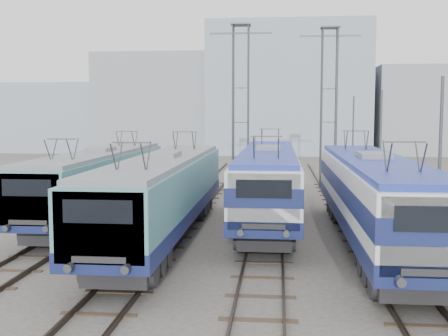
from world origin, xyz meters
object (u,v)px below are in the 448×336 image
catenary_tower_west (241,100)px  mast_rear (353,141)px  locomotive_far_left (100,178)px  mast_mid (380,151)px  locomotive_center_right (268,177)px  mast_front (439,173)px  locomotive_center_left (163,191)px  locomotive_far_right (374,192)px  catenary_tower_east (329,100)px

catenary_tower_west → mast_rear: bearing=24.9°
locomotive_far_left → mast_mid: size_ratio=2.55×
locomotive_far_left → locomotive_center_right: bearing=1.2°
mast_front → mast_rear: size_ratio=1.00×
locomotive_center_right → mast_front: size_ratio=2.64×
locomotive_center_left → mast_mid: 14.07m
locomotive_center_right → catenary_tower_west: bearing=100.9°
locomotive_far_right → catenary_tower_west: 18.95m
catenary_tower_west → catenary_tower_east: size_ratio=1.00×
locomotive_center_left → locomotive_far_left: bearing=132.2°
locomotive_far_right → mast_mid: 9.44m
locomotive_center_left → locomotive_far_right: locomotive_far_right is taller
locomotive_far_left → catenary_tower_west: (6.75, 11.92, 4.42)m
locomotive_center_left → mast_mid: mast_mid is taller
catenary_tower_east → mast_front: catenary_tower_east is taller
catenary_tower_east → mast_rear: bearing=43.6°
catenary_tower_west → mast_front: catenary_tower_west is taller
locomotive_far_right → mast_front: 3.54m
mast_rear → mast_front: bearing=-90.0°
locomotive_far_right → mast_mid: bearing=78.6°
locomotive_center_right → locomotive_center_left: bearing=-131.1°
locomotive_far_right → mast_rear: (1.85, 21.19, 1.11)m
locomotive_far_left → locomotive_far_right: 14.49m
catenary_tower_east → mast_front: (2.10, -22.00, -3.14)m
catenary_tower_west → mast_rear: (8.60, 4.00, -3.14)m
locomotive_far_left → mast_rear: 22.15m
catenary_tower_west → mast_rear: catenary_tower_west is taller
mast_mid → catenary_tower_west: bearing=137.1°
locomotive_center_left → catenary_tower_east: size_ratio=1.53×
catenary_tower_west → locomotive_far_left: bearing=-119.5°
mast_rear → locomotive_far_right: bearing=-95.0°
mast_mid → locomotive_center_left: bearing=-140.7°
locomotive_far_left → catenary_tower_east: size_ratio=1.49×
catenary_tower_west → mast_mid: size_ratio=1.71×
catenary_tower_west → catenary_tower_east: same height
mast_mid → mast_rear: (0.00, 12.00, 0.00)m
locomotive_center_right → mast_front: bearing=-52.5°
mast_front → mast_rear: (0.00, 24.00, 0.00)m
locomotive_far_left → locomotive_center_left: (4.50, -4.97, 0.06)m
locomotive_center_left → mast_rear: (10.85, 20.88, 1.21)m
catenary_tower_east → mast_rear: (2.10, 2.00, -3.14)m
locomotive_far_left → catenary_tower_west: 14.39m
locomotive_far_left → mast_rear: mast_rear is taller
locomotive_far_right → catenary_tower_west: size_ratio=1.56×
locomotive_far_right → catenary_tower_east: bearing=90.7°
locomotive_center_right → catenary_tower_east: catenary_tower_east is taller
locomotive_far_left → mast_front: mast_front is taller
locomotive_far_left → locomotive_far_right: bearing=-21.3°
catenary_tower_west → mast_mid: (8.60, -8.00, -3.14)m
locomotive_far_left → mast_mid: mast_mid is taller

